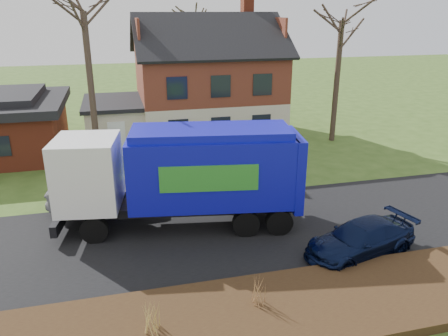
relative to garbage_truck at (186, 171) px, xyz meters
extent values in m
plane|color=#344F1A|center=(1.70, -0.88, -2.34)|extent=(120.00, 120.00, 0.00)
cube|color=black|center=(1.70, -0.88, -2.33)|extent=(80.00, 7.00, 0.02)
cube|color=black|center=(1.70, -6.18, -2.19)|extent=(80.00, 3.50, 0.30)
cube|color=beige|center=(3.70, 13.12, -0.99)|extent=(9.00, 7.50, 2.70)
cube|color=#5B271A|center=(3.70, 13.12, 1.76)|extent=(9.00, 7.50, 2.80)
cube|color=#963820|center=(6.70, 14.12, 6.12)|extent=(0.70, 0.90, 1.60)
cube|color=beige|center=(-2.50, 12.62, -1.04)|extent=(3.50, 5.50, 2.60)
cube|color=black|center=(-2.50, 12.62, 0.38)|extent=(3.90, 5.90, 0.24)
cylinder|color=black|center=(-3.59, -0.49, -1.82)|extent=(1.09, 0.51, 1.04)
cylinder|color=black|center=(-3.25, 1.59, -1.82)|extent=(1.09, 0.51, 1.04)
cylinder|color=black|center=(2.06, -1.40, -1.82)|extent=(1.09, 0.51, 1.04)
cylinder|color=black|center=(2.39, 0.68, -1.82)|extent=(1.09, 0.51, 1.04)
cylinder|color=black|center=(3.35, -1.60, -1.82)|extent=(1.09, 0.51, 1.04)
cylinder|color=black|center=(3.68, 0.48, -1.82)|extent=(1.09, 0.51, 1.04)
cube|color=black|center=(0.05, -0.01, -1.49)|extent=(8.71, 2.55, 0.35)
cube|color=white|center=(-3.67, 0.59, 0.07)|extent=(2.67, 2.84, 2.71)
cube|color=black|center=(-4.76, 0.76, 0.22)|extent=(0.43, 2.19, 0.90)
cube|color=black|center=(-4.86, 0.78, -1.79)|extent=(0.64, 2.52, 0.45)
cube|color=#0E0FAA|center=(0.99, -0.16, 0.07)|extent=(6.64, 3.47, 2.71)
cube|color=#0E0FAA|center=(0.99, -0.16, 1.57)|extent=(6.29, 3.13, 0.30)
cube|color=#0E0FAA|center=(4.21, -0.67, -0.03)|extent=(0.75, 2.58, 2.91)
cube|color=#2C842B|center=(0.64, -1.39, 0.17)|extent=(3.57, 0.61, 1.00)
cube|color=#2C842B|center=(1.04, 1.12, 0.17)|extent=(3.57, 0.61, 1.00)
imported|color=#9B9EA2|center=(-3.29, 2.58, -1.60)|extent=(4.68, 2.09, 1.49)
imported|color=black|center=(5.60, -3.74, -1.72)|extent=(4.55, 2.70, 1.24)
cylinder|color=#413227|center=(-3.62, 8.61, 1.76)|extent=(0.34, 0.34, 8.21)
cylinder|color=#3D2E24|center=(11.50, 9.84, 1.49)|extent=(0.35, 0.35, 7.66)
cylinder|color=#433A28|center=(4.09, 19.65, 1.54)|extent=(0.30, 0.30, 7.76)
cone|color=tan|center=(-2.02, -6.28, -1.53)|extent=(0.05, 0.05, 1.02)
cone|color=tan|center=(-2.19, -6.28, -1.53)|extent=(0.05, 0.05, 1.02)
cone|color=tan|center=(-1.85, -6.28, -1.53)|extent=(0.05, 0.05, 1.02)
cone|color=tan|center=(-2.02, -6.14, -1.53)|extent=(0.05, 0.05, 1.02)
cone|color=tan|center=(-2.02, -6.41, -1.53)|extent=(0.05, 0.05, 1.02)
cone|color=#A17347|center=(1.06, -5.91, -1.59)|extent=(0.04, 0.04, 0.90)
cone|color=#A17347|center=(0.92, -5.91, -1.59)|extent=(0.04, 0.04, 0.90)
cone|color=#A17347|center=(1.20, -5.91, -1.59)|extent=(0.04, 0.04, 0.90)
cone|color=#A17347|center=(1.06, -5.80, -1.59)|extent=(0.04, 0.04, 0.90)
cone|color=#A17347|center=(1.06, -6.02, -1.59)|extent=(0.04, 0.04, 0.90)
camera|label=1|loc=(-2.43, -15.79, 5.93)|focal=35.00mm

